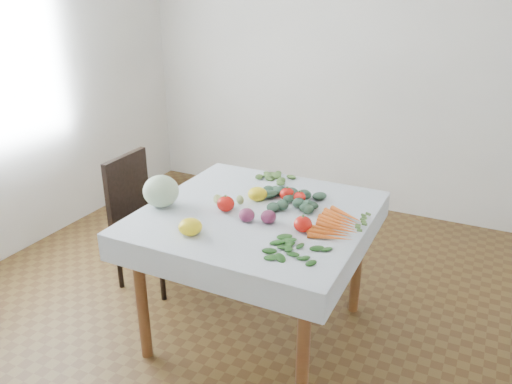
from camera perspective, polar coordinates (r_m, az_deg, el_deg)
ground at (r=2.97m, az=0.11°, el=-15.54°), size 4.00×4.00×0.00m
back_wall at (r=4.26m, az=12.47°, el=15.53°), size 4.00×0.04×2.70m
table at (r=2.62m, az=0.12°, el=-4.22°), size 1.00×1.00×0.75m
tablecloth at (r=2.58m, az=0.12°, el=-2.25°), size 1.12×1.12×0.01m
chair at (r=3.28m, az=-12.93°, el=-2.20°), size 0.39×0.39×0.86m
cabbage at (r=2.65m, az=-10.80°, el=0.10°), size 0.20×0.20×0.17m
tomato_a at (r=2.68m, az=4.99°, el=-0.60°), size 0.08×0.08×0.06m
tomato_b at (r=2.69m, az=3.58°, el=-0.26°), size 0.10×0.10×0.07m
tomato_c at (r=2.57m, az=-3.48°, el=-1.36°), size 0.12×0.12×0.08m
tomato_d at (r=2.36m, az=5.37°, el=-3.68°), size 0.09×0.09×0.08m
heirloom_back at (r=2.69m, az=0.17°, el=-0.22°), size 0.12×0.12×0.07m
heirloom_front at (r=2.34m, az=-7.52°, el=-3.96°), size 0.13×0.13×0.08m
onion_a at (r=2.44m, az=1.43°, el=-2.85°), size 0.09×0.09×0.07m
onion_b at (r=2.45m, az=-1.07°, el=-2.64°), size 0.10×0.10×0.07m
tomatillo_cluster at (r=2.64m, az=-3.07°, el=-1.10°), size 0.11×0.10×0.04m
carrot_bunch at (r=2.43m, az=9.25°, el=-3.75°), size 0.21×0.37×0.03m
kale_bunch at (r=2.67m, az=3.60°, el=-0.81°), size 0.33×0.31×0.04m
basil_bunch at (r=2.19m, az=4.73°, el=-6.80°), size 0.29×0.21×0.01m
dill_bunch at (r=3.01m, az=1.92°, el=1.83°), size 0.21×0.21×0.02m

